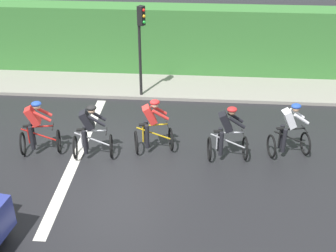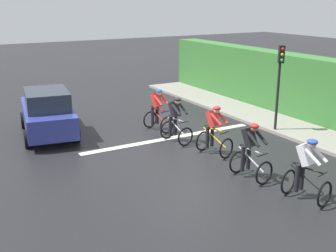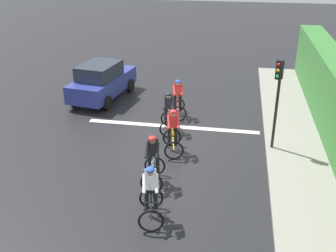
% 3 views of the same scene
% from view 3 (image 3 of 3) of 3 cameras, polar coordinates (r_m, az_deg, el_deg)
% --- Properties ---
extents(ground_plane, '(80.00, 80.00, 0.00)m').
position_cam_3_polar(ground_plane, '(15.48, -0.08, -1.68)').
color(ground_plane, black).
extents(sidewalk_kerb, '(2.80, 23.81, 0.12)m').
position_cam_3_polar(sidewalk_kerb, '(13.75, 19.76, -6.62)').
color(sidewalk_kerb, gray).
rests_on(sidewalk_kerb, ground).
extents(road_marking_stop_line, '(7.00, 0.30, 0.01)m').
position_cam_3_polar(road_marking_stop_line, '(16.44, 0.58, -0.05)').
color(road_marking_stop_line, silver).
rests_on(road_marking_stop_line, ground).
extents(cyclist_lead, '(0.89, 1.20, 1.66)m').
position_cam_3_polar(cyclist_lead, '(10.78, -2.44, -9.57)').
color(cyclist_lead, black).
rests_on(cyclist_lead, ground).
extents(cyclist_second, '(0.79, 1.15, 1.66)m').
position_cam_3_polar(cyclist_second, '(12.31, -2.13, -4.89)').
color(cyclist_second, black).
rests_on(cyclist_second, ground).
extents(cyclist_mid, '(0.92, 1.21, 1.66)m').
position_cam_3_polar(cyclist_mid, '(14.12, 0.69, -0.81)').
color(cyclist_mid, black).
rests_on(cyclist_mid, ground).
extents(cyclist_fourth, '(0.82, 1.16, 1.66)m').
position_cam_3_polar(cyclist_fourth, '(15.71, 0.09, 1.91)').
color(cyclist_fourth, black).
rests_on(cyclist_fourth, ground).
extents(cyclist_trailing, '(0.89, 1.20, 1.66)m').
position_cam_3_polar(cyclist_trailing, '(17.13, 1.39, 3.87)').
color(cyclist_trailing, black).
rests_on(cyclist_trailing, ground).
extents(car_navy, '(2.36, 4.31, 1.76)m').
position_cam_3_polar(car_navy, '(19.41, -9.30, 6.29)').
color(car_navy, navy).
rests_on(car_navy, ground).
extents(traffic_light_near_crossing, '(0.27, 0.29, 3.34)m').
position_cam_3_polar(traffic_light_near_crossing, '(14.15, 15.20, 4.62)').
color(traffic_light_near_crossing, black).
rests_on(traffic_light_near_crossing, ground).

